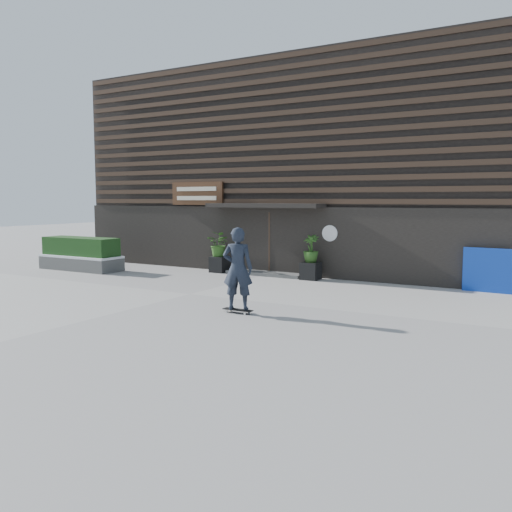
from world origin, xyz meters
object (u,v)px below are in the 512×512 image
Objects in this scene: raised_bed at (81,263)px; skateboarder at (238,269)px; planter_pot_left at (219,264)px; planter_pot_right at (311,271)px; blue_tarp at (488,270)px.

skateboarder is at bearing -21.52° from raised_bed.
planter_pot_left is 5.57m from raised_bed.
planter_pot_right is at bearing 13.41° from raised_bed.
skateboarder is (0.72, -5.95, 0.80)m from planter_pot_right.
raised_bed is 2.48× the size of blue_tarp.
skateboarder is at bearing -125.48° from blue_tarp.
planter_pot_right is at bearing -174.23° from blue_tarp.
blue_tarp reaches higher than planter_pot_left.
blue_tarp is at bearing 9.47° from raised_bed.
raised_bed is 14.79m from blue_tarp.
planter_pot_right is 5.65m from blue_tarp.
raised_bed is (-5.15, -2.13, -0.05)m from planter_pot_left.
planter_pot_left is 9.45m from blue_tarp.
raised_bed is at bearing -167.81° from blue_tarp.
blue_tarp is at bearing 51.80° from skateboarder.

